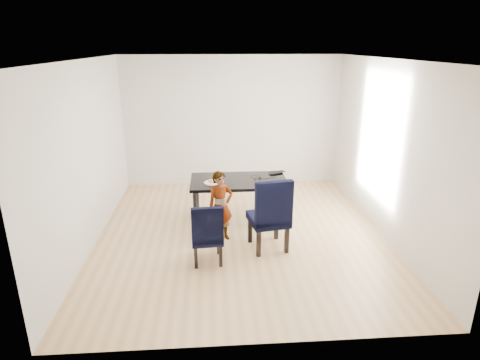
{
  "coord_description": "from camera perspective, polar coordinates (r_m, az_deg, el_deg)",
  "views": [
    {
      "loc": [
        -0.43,
        -5.81,
        2.91
      ],
      "look_at": [
        0.0,
        0.2,
        0.85
      ],
      "focal_mm": 30.0,
      "sensor_mm": 36.0,
      "label": 1
    }
  ],
  "objects": [
    {
      "name": "floor",
      "position": [
        6.51,
        0.13,
        -7.71
      ],
      "size": [
        4.5,
        5.0,
        0.01
      ],
      "primitive_type": "cube",
      "color": "tan",
      "rests_on": "ground"
    },
    {
      "name": "sandwich",
      "position": [
        6.52,
        -4.04,
        -0.12
      ],
      "size": [
        0.15,
        0.11,
        0.06
      ],
      "primitive_type": "ellipsoid",
      "rotation": [
        0.0,
        0.0,
        -0.41
      ],
      "color": "gold",
      "rests_on": "plate"
    },
    {
      "name": "wall_right",
      "position": [
        6.59,
        20.15,
        4.01
      ],
      "size": [
        0.01,
        5.0,
        2.7
      ],
      "primitive_type": "cube",
      "color": "white",
      "rests_on": "ground"
    },
    {
      "name": "wall_left",
      "position": [
        6.28,
        -20.87,
        3.24
      ],
      "size": [
        0.01,
        5.0,
        2.7
      ],
      "primitive_type": "cube",
      "color": "beige",
      "rests_on": "ground"
    },
    {
      "name": "cable_tangle",
      "position": [
        6.72,
        2.55,
        0.15
      ],
      "size": [
        0.18,
        0.18,
        0.01
      ],
      "primitive_type": "torus",
      "rotation": [
        0.0,
        0.0,
        -0.28
      ],
      "color": "black",
      "rests_on": "dining_table"
    },
    {
      "name": "ceiling",
      "position": [
        5.83,
        0.15,
        16.86
      ],
      "size": [
        4.5,
        5.0,
        0.01
      ],
      "primitive_type": "cube",
      "color": "white",
      "rests_on": "wall_back"
    },
    {
      "name": "child",
      "position": [
        6.13,
        -2.78,
        -3.77
      ],
      "size": [
        0.47,
        0.39,
        1.1
      ],
      "primitive_type": "imported",
      "rotation": [
        0.0,
        0.0,
        0.36
      ],
      "color": "#FD5315",
      "rests_on": "floor"
    },
    {
      "name": "wall_front",
      "position": [
        3.68,
        3.06,
        -6.27
      ],
      "size": [
        4.5,
        0.01,
        2.7
      ],
      "primitive_type": "cube",
      "color": "silver",
      "rests_on": "ground"
    },
    {
      "name": "laptop",
      "position": [
        7.08,
        5.11,
        1.15
      ],
      "size": [
        0.35,
        0.29,
        0.02
      ],
      "primitive_type": "imported",
      "rotation": [
        0.0,
        0.0,
        3.52
      ],
      "color": "black",
      "rests_on": "dining_table"
    },
    {
      "name": "plate",
      "position": [
        6.54,
        -3.96,
        -0.38
      ],
      "size": [
        0.33,
        0.33,
        0.01
      ],
      "primitive_type": "cylinder",
      "rotation": [
        0.0,
        0.0,
        0.26
      ],
      "color": "silver",
      "rests_on": "dining_table"
    },
    {
      "name": "chair_right",
      "position": [
        5.89,
        4.06,
        -4.68
      ],
      "size": [
        0.63,
        0.65,
        1.12
      ],
      "primitive_type": "cube",
      "rotation": [
        0.0,
        0.0,
        0.18
      ],
      "color": "black",
      "rests_on": "floor"
    },
    {
      "name": "wall_back",
      "position": [
        8.47,
        -1.14,
        8.27
      ],
      "size": [
        4.5,
        0.01,
        2.7
      ],
      "primitive_type": "cube",
      "color": "silver",
      "rests_on": "ground"
    },
    {
      "name": "chair_left",
      "position": [
        5.58,
        -4.71,
        -7.43
      ],
      "size": [
        0.45,
        0.47,
        0.88
      ],
      "primitive_type": "cube",
      "rotation": [
        0.0,
        0.0,
        0.06
      ],
      "color": "black",
      "rests_on": "floor"
    },
    {
      "name": "dining_table",
      "position": [
        6.81,
        -0.18,
        -2.96
      ],
      "size": [
        1.6,
        0.9,
        0.75
      ],
      "primitive_type": "cube",
      "color": "black",
      "rests_on": "floor"
    }
  ]
}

